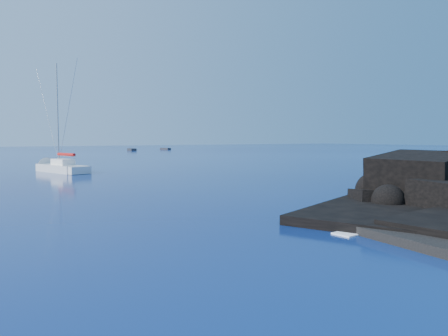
# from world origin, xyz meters

# --- Properties ---
(ground) EXTENTS (400.00, 400.00, 0.00)m
(ground) POSITION_xyz_m (0.00, 0.00, 0.00)
(ground) COLOR #040840
(ground) RESTS_ON ground
(surf_foam) EXTENTS (10.00, 8.00, 0.06)m
(surf_foam) POSITION_xyz_m (5.00, 5.00, 0.00)
(surf_foam) COLOR white
(surf_foam) RESTS_ON ground
(sailboat) EXTENTS (5.35, 12.13, 12.46)m
(sailboat) POSITION_xyz_m (-2.53, 42.55, 0.00)
(sailboat) COLOR silver
(sailboat) RESTS_ON ground
(distant_boat_a) EXTENTS (2.06, 5.22, 0.68)m
(distant_boat_a) POSITION_xyz_m (33.79, 117.00, 0.00)
(distant_boat_a) COLOR #242529
(distant_boat_a) RESTS_ON ground
(distant_boat_b) EXTENTS (2.20, 4.35, 0.56)m
(distant_boat_b) POSITION_xyz_m (46.69, 120.82, 0.00)
(distant_boat_b) COLOR #26262B
(distant_boat_b) RESTS_ON ground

